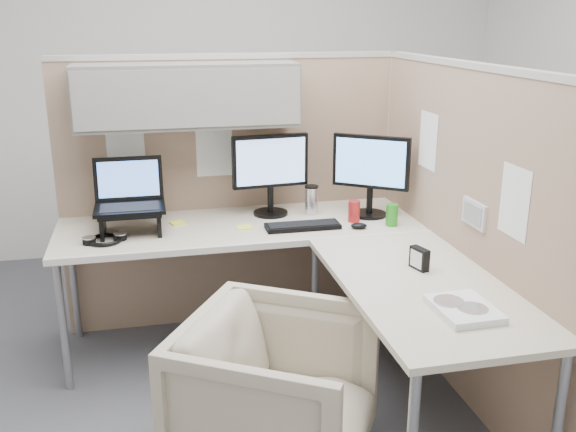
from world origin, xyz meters
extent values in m
plane|color=#434349|center=(0.00, 0.00, 0.00)|extent=(4.50, 4.50, 0.00)
cube|color=tan|center=(-0.10, 0.90, 0.80)|extent=(2.00, 0.05, 1.60)
cube|color=#A8A399|center=(-0.10, 0.90, 1.61)|extent=(2.00, 0.06, 0.03)
cube|color=slate|center=(-0.35, 0.75, 1.42)|extent=(1.20, 0.34, 0.34)
cube|color=gray|center=(-0.35, 0.57, 1.42)|extent=(1.18, 0.01, 0.30)
plane|color=white|center=(-0.70, 0.87, 1.15)|extent=(0.26, 0.00, 0.26)
plane|color=white|center=(-0.20, 0.87, 1.08)|extent=(0.26, 0.00, 0.26)
cube|color=tan|center=(0.90, -0.10, 0.80)|extent=(0.05, 2.00, 1.60)
cube|color=#A8A399|center=(0.90, -0.10, 1.61)|extent=(0.06, 2.00, 0.03)
cube|color=#A8A399|center=(0.90, 0.90, 0.80)|extent=(0.06, 0.06, 1.60)
cube|color=silver|center=(0.87, -0.25, 0.96)|extent=(0.02, 0.20, 0.12)
cube|color=gray|center=(0.86, -0.25, 0.96)|extent=(0.00, 0.16, 0.09)
plane|color=white|center=(0.87, 0.30, 1.20)|extent=(0.00, 0.26, 0.26)
plane|color=white|center=(0.87, -0.55, 1.10)|extent=(0.00, 0.26, 0.26)
cube|color=beige|center=(-0.10, 0.54, 0.71)|extent=(2.00, 0.68, 0.03)
cube|color=beige|center=(0.54, -0.45, 0.71)|extent=(0.68, 1.30, 0.03)
cube|color=white|center=(-0.10, 0.20, 0.71)|extent=(2.00, 0.02, 0.03)
cylinder|color=gray|center=(-1.05, 0.25, 0.35)|extent=(0.04, 0.04, 0.70)
cylinder|color=gray|center=(-1.05, 0.83, 0.35)|extent=(0.04, 0.04, 0.70)
cylinder|color=gray|center=(0.25, 0.25, 0.35)|extent=(0.04, 0.04, 0.70)
imported|color=beige|center=(-0.13, -0.56, 0.37)|extent=(0.95, 0.97, 0.74)
cylinder|color=black|center=(0.09, 0.68, 0.74)|extent=(0.20, 0.20, 0.02)
cylinder|color=black|center=(0.09, 0.68, 0.82)|extent=(0.04, 0.04, 0.15)
cube|color=black|center=(0.09, 0.68, 1.05)|extent=(0.44, 0.07, 0.30)
cube|color=#92B5FC|center=(0.10, 0.66, 1.05)|extent=(0.40, 0.04, 0.26)
cylinder|color=black|center=(0.64, 0.53, 0.74)|extent=(0.20, 0.20, 0.02)
cylinder|color=black|center=(0.64, 0.53, 0.82)|extent=(0.04, 0.04, 0.15)
cube|color=black|center=(0.64, 0.53, 1.05)|extent=(0.38, 0.28, 0.30)
cube|color=#5495E5|center=(0.63, 0.52, 1.05)|extent=(0.33, 0.23, 0.26)
cube|color=black|center=(-0.69, 0.51, 0.85)|extent=(0.32, 0.26, 0.02)
cube|color=black|center=(-0.84, 0.51, 0.79)|extent=(0.02, 0.24, 0.13)
cube|color=black|center=(-0.55, 0.51, 0.79)|extent=(0.02, 0.24, 0.13)
cube|color=black|center=(-0.69, 0.51, 0.87)|extent=(0.36, 0.26, 0.02)
cube|color=black|center=(-0.69, 0.66, 0.99)|extent=(0.36, 0.06, 0.23)
cube|color=#598CF2|center=(-0.69, 0.66, 0.99)|extent=(0.32, 0.04, 0.19)
cube|color=black|center=(0.21, 0.39, 0.74)|extent=(0.40, 0.14, 0.02)
ellipsoid|color=black|center=(0.51, 0.32, 0.75)|extent=(0.10, 0.07, 0.03)
cylinder|color=silver|center=(0.33, 0.63, 0.81)|extent=(0.08, 0.08, 0.16)
cylinder|color=black|center=(0.33, 0.63, 0.89)|extent=(0.08, 0.08, 0.01)
cylinder|color=#268C1E|center=(0.70, 0.33, 0.79)|extent=(0.07, 0.07, 0.12)
cylinder|color=#B21E1E|center=(0.52, 0.44, 0.79)|extent=(0.07, 0.07, 0.12)
cube|color=#F4FA41|center=(-0.44, 0.62, 0.73)|extent=(0.10, 0.10, 0.01)
cube|color=#F4FA41|center=(-0.10, 0.46, 0.73)|extent=(0.08, 0.08, 0.01)
torus|color=black|center=(-0.82, 0.40, 0.74)|extent=(0.21, 0.21, 0.02)
cylinder|color=black|center=(-0.90, 0.38, 0.75)|extent=(0.07, 0.07, 0.03)
cylinder|color=black|center=(-0.75, 0.41, 0.75)|extent=(0.07, 0.07, 0.03)
cube|color=white|center=(0.57, -0.76, 0.74)|extent=(0.22, 0.28, 0.03)
cylinder|color=silver|center=(0.59, -0.79, 0.76)|extent=(0.12, 0.12, 0.00)
cylinder|color=silver|center=(0.53, -0.71, 0.76)|extent=(0.12, 0.12, 0.00)
cube|color=black|center=(0.59, -0.30, 0.78)|extent=(0.06, 0.11, 0.10)
cube|color=white|center=(0.57, -0.30, 0.78)|extent=(0.02, 0.08, 0.08)
camera|label=1|loc=(-0.59, -2.81, 1.83)|focal=40.00mm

